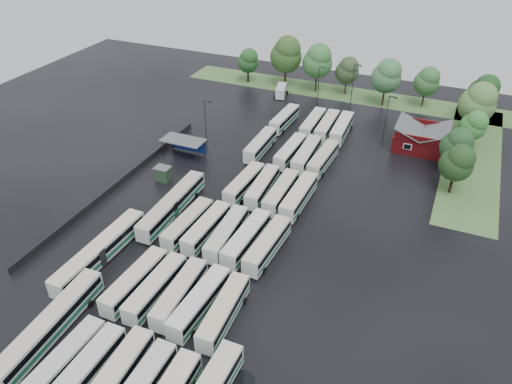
% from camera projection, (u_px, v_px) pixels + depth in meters
% --- Properties ---
extents(ground, '(160.00, 160.00, 0.00)m').
position_uv_depth(ground, '(212.00, 244.00, 73.82)').
color(ground, black).
rests_on(ground, ground).
extents(brick_building, '(10.07, 8.60, 5.39)m').
position_uv_depth(brick_building, '(421.00, 140.00, 97.72)').
color(brick_building, maroon).
rests_on(brick_building, ground).
extents(wash_shed, '(8.20, 4.20, 3.58)m').
position_uv_depth(wash_shed, '(184.00, 142.00, 94.82)').
color(wash_shed, '#2D2D30').
rests_on(wash_shed, ground).
extents(utility_hut, '(2.70, 2.20, 2.62)m').
position_uv_depth(utility_hut, '(163.00, 174.00, 88.16)').
color(utility_hut, '#223B24').
rests_on(utility_hut, ground).
extents(grass_strip_north, '(80.00, 10.00, 0.01)m').
position_uv_depth(grass_strip_north, '(341.00, 93.00, 122.97)').
color(grass_strip_north, '#446C33').
rests_on(grass_strip_north, ground).
extents(grass_strip_east, '(10.00, 50.00, 0.01)m').
position_uv_depth(grass_strip_east, '(473.00, 158.00, 95.44)').
color(grass_strip_east, '#446C33').
rests_on(grass_strip_east, ground).
extents(west_fence, '(0.10, 50.00, 1.20)m').
position_uv_depth(west_fence, '(120.00, 183.00, 87.01)').
color(west_fence, '#2D2D30').
rests_on(west_fence, ground).
extents(bus_r0c0, '(2.65, 11.25, 3.12)m').
position_uv_depth(bus_r0c0, '(65.00, 361.00, 54.24)').
color(bus_r0c0, silver).
rests_on(bus_r0c0, ground).
extents(bus_r0c1, '(2.47, 11.50, 3.20)m').
position_uv_depth(bus_r0c1, '(85.00, 371.00, 53.09)').
color(bus_r0c1, silver).
rests_on(bus_r0c1, ground).
extents(bus_r0c2, '(3.06, 11.92, 3.29)m').
position_uv_depth(bus_r0c2, '(116.00, 378.00, 52.38)').
color(bus_r0c2, silver).
rests_on(bus_r0c2, ground).
extents(bus_r1c0, '(2.92, 11.66, 3.22)m').
position_uv_depth(bus_r1c0, '(135.00, 281.00, 64.61)').
color(bus_r1c0, silver).
rests_on(bus_r1c0, ground).
extents(bus_r1c1, '(2.61, 11.50, 3.19)m').
position_uv_depth(bus_r1c1, '(156.00, 288.00, 63.60)').
color(bus_r1c1, silver).
rests_on(bus_r1c1, ground).
extents(bus_r1c2, '(2.85, 11.38, 3.14)m').
position_uv_depth(bus_r1c2, '(180.00, 294.00, 62.81)').
color(bus_r1c2, silver).
rests_on(bus_r1c2, ground).
extents(bus_r1c3, '(2.99, 11.65, 3.21)m').
position_uv_depth(bus_r1c3, '(200.00, 302.00, 61.52)').
color(bus_r1c3, silver).
rests_on(bus_r1c3, ground).
extents(bus_r1c4, '(2.99, 11.49, 3.17)m').
position_uv_depth(bus_r1c4, '(224.00, 311.00, 60.28)').
color(bus_r1c4, silver).
rests_on(bus_r1c4, ground).
extents(bus_r2c0, '(2.90, 11.36, 3.14)m').
position_uv_depth(bus_r2c0, '(188.00, 224.00, 75.10)').
color(bus_r2c0, silver).
rests_on(bus_r2c0, ground).
extents(bus_r2c1, '(2.70, 11.24, 3.11)m').
position_uv_depth(bus_r2c1, '(207.00, 228.00, 74.30)').
color(bus_r2c1, silver).
rests_on(bus_r2c1, ground).
extents(bus_r2c2, '(2.95, 11.57, 3.19)m').
position_uv_depth(bus_r2c2, '(227.00, 234.00, 73.05)').
color(bus_r2c2, silver).
rests_on(bus_r2c2, ground).
extents(bus_r2c3, '(2.98, 11.92, 3.29)m').
position_uv_depth(bus_r2c3, '(247.00, 238.00, 72.01)').
color(bus_r2c3, silver).
rests_on(bus_r2c3, ground).
extents(bus_r2c4, '(2.99, 11.71, 3.23)m').
position_uv_depth(bus_r2c4, '(267.00, 245.00, 70.81)').
color(bus_r2c4, silver).
rests_on(bus_r2c4, ground).
extents(bus_r3c1, '(2.88, 11.37, 3.14)m').
position_uv_depth(bus_r3c1, '(244.00, 183.00, 84.67)').
color(bus_r3c1, silver).
rests_on(bus_r3c1, ground).
extents(bus_r3c2, '(2.91, 11.29, 3.12)m').
position_uv_depth(bus_r3c2, '(262.00, 187.00, 83.84)').
color(bus_r3c2, silver).
rests_on(bus_r3c2, ground).
extents(bus_r3c3, '(2.48, 11.39, 3.17)m').
position_uv_depth(bus_r3c3, '(281.00, 192.00, 82.38)').
color(bus_r3c3, silver).
rests_on(bus_r3c3, ground).
extents(bus_r3c4, '(2.69, 11.86, 3.29)m').
position_uv_depth(bus_r3c4, '(299.00, 196.00, 81.23)').
color(bus_r3c4, silver).
rests_on(bus_r3c4, ground).
extents(bus_r4c0, '(2.52, 11.42, 3.17)m').
position_uv_depth(bus_r4c0, '(260.00, 145.00, 96.36)').
color(bus_r4c0, silver).
rests_on(bus_r4c0, ground).
extents(bus_r4c2, '(2.73, 11.34, 3.14)m').
position_uv_depth(bus_r4c2, '(290.00, 151.00, 94.21)').
color(bus_r4c2, silver).
rests_on(bus_r4c2, ground).
extents(bus_r4c3, '(2.81, 11.89, 3.29)m').
position_uv_depth(bus_r4c3, '(306.00, 155.00, 92.94)').
color(bus_r4c3, silver).
rests_on(bus_r4c3, ground).
extents(bus_r4c4, '(2.92, 11.43, 3.16)m').
position_uv_depth(bus_r4c4, '(323.00, 159.00, 91.86)').
color(bus_r4c4, silver).
rests_on(bus_r4c4, ground).
extents(bus_r5c0, '(2.84, 11.28, 3.12)m').
position_uv_depth(bus_r5c0, '(284.00, 119.00, 106.34)').
color(bus_r5c0, silver).
rests_on(bus_r5c0, ground).
extents(bus_r5c2, '(2.57, 11.49, 3.19)m').
position_uv_depth(bus_r5c2, '(313.00, 124.00, 104.36)').
color(bus_r5c2, silver).
rests_on(bus_r5c2, ground).
extents(bus_r5c3, '(2.73, 11.59, 3.21)m').
position_uv_depth(bus_r5c3, '(327.00, 126.00, 103.41)').
color(bus_r5c3, silver).
rests_on(bus_r5c3, ground).
extents(bus_r5c4, '(2.92, 11.81, 3.26)m').
position_uv_depth(bus_r5c4, '(342.00, 128.00, 102.40)').
color(bus_r5c4, silver).
rests_on(bus_r5c4, ground).
extents(artic_bus_west_a, '(3.24, 17.44, 3.22)m').
position_uv_depth(artic_bus_west_a, '(50.00, 326.00, 58.34)').
color(artic_bus_west_a, silver).
rests_on(artic_bus_west_a, ground).
extents(artic_bus_west_b, '(2.80, 17.47, 3.23)m').
position_uv_depth(artic_bus_west_b, '(172.00, 205.00, 79.22)').
color(artic_bus_west_b, silver).
rests_on(artic_bus_west_b, ground).
extents(artic_bus_west_c, '(2.84, 17.75, 3.29)m').
position_uv_depth(artic_bus_west_c, '(100.00, 251.00, 69.57)').
color(artic_bus_west_c, silver).
rests_on(artic_bus_west_c, ground).
extents(minibus, '(3.48, 6.13, 2.53)m').
position_uv_depth(minibus, '(281.00, 90.00, 120.70)').
color(minibus, silver).
rests_on(minibus, ground).
extents(tree_north_0, '(5.41, 5.40, 8.95)m').
position_uv_depth(tree_north_0, '(248.00, 60.00, 126.07)').
color(tree_north_0, black).
rests_on(tree_north_0, ground).
extents(tree_north_1, '(7.82, 7.82, 12.94)m').
position_uv_depth(tree_north_1, '(286.00, 54.00, 122.12)').
color(tree_north_1, black).
rests_on(tree_north_1, ground).
extents(tree_north_2, '(7.26, 7.26, 12.03)m').
position_uv_depth(tree_north_2, '(318.00, 61.00, 119.77)').
color(tree_north_2, '#362418').
rests_on(tree_north_2, ground).
extents(tree_north_3, '(5.68, 5.68, 9.40)m').
position_uv_depth(tree_north_3, '(348.00, 70.00, 119.14)').
color(tree_north_3, '#3B261B').
rests_on(tree_north_3, ground).
extents(tree_north_4, '(6.86, 6.86, 11.36)m').
position_uv_depth(tree_north_4, '(387.00, 76.00, 112.46)').
color(tree_north_4, '#33251B').
rests_on(tree_north_4, ground).
extents(tree_north_5, '(5.79, 5.79, 9.60)m').
position_uv_depth(tree_north_5, '(427.00, 81.00, 112.77)').
color(tree_north_5, '#312112').
rests_on(tree_north_5, ground).
extents(tree_north_6, '(6.37, 6.37, 10.55)m').
position_uv_depth(tree_north_6, '(484.00, 91.00, 106.09)').
color(tree_north_6, black).
rests_on(tree_north_6, ground).
extents(tree_east_0, '(5.64, 5.64, 9.35)m').
position_uv_depth(tree_east_0, '(458.00, 162.00, 82.07)').
color(tree_east_0, black).
rests_on(tree_east_0, ground).
extents(tree_east_1, '(5.68, 5.68, 9.41)m').
position_uv_depth(tree_east_1, '(458.00, 145.00, 87.19)').
color(tree_east_1, black).
rests_on(tree_east_1, ground).
extents(tree_east_2, '(5.18, 5.14, 8.51)m').
position_uv_depth(tree_east_2, '(474.00, 125.00, 95.20)').
color(tree_east_2, black).
rests_on(tree_east_2, ground).
extents(tree_east_3, '(7.24, 7.24, 11.99)m').
position_uv_depth(tree_east_3, '(479.00, 102.00, 98.74)').
color(tree_east_3, black).
rests_on(tree_east_3, ground).
extents(tree_east_4, '(4.75, 4.74, 7.85)m').
position_uv_depth(tree_east_4, '(476.00, 102.00, 105.48)').
color(tree_east_4, '#322314').
rests_on(tree_east_4, ground).
extents(lamp_post_ne, '(1.63, 0.32, 10.60)m').
position_uv_depth(lamp_post_ne, '(387.00, 117.00, 96.45)').
color(lamp_post_ne, '#2D2D30').
rests_on(lamp_post_ne, ground).
extents(lamp_post_nw, '(1.63, 0.32, 10.57)m').
position_uv_depth(lamp_post_nw, '(206.00, 122.00, 94.92)').
color(lamp_post_nw, '#2D2D30').
rests_on(lamp_post_nw, ground).
extents(lamp_post_back_w, '(1.46, 0.28, 9.46)m').
position_uv_depth(lamp_post_back_w, '(319.00, 83.00, 113.45)').
color(lamp_post_back_w, '#2D2D30').
rests_on(lamp_post_back_w, ground).
extents(lamp_post_back_e, '(1.69, 0.33, 10.98)m').
position_uv_depth(lamp_post_back_e, '(353.00, 84.00, 110.53)').
color(lamp_post_back_e, '#2D2D30').
rests_on(lamp_post_back_e, ground).
extents(puddle_0, '(4.26, 4.26, 0.01)m').
position_uv_depth(puddle_0, '(144.00, 339.00, 58.96)').
color(puddle_0, black).
rests_on(puddle_0, ground).
extents(puddle_1, '(3.74, 3.74, 0.01)m').
position_uv_depth(puddle_1, '(166.00, 382.00, 54.03)').
color(puddle_1, black).
rests_on(puddle_1, ground).
extents(puddle_2, '(5.31, 5.31, 0.01)m').
position_uv_depth(puddle_2, '(166.00, 224.00, 77.87)').
color(puddle_2, black).
rests_on(puddle_2, ground).
extents(puddle_3, '(3.32, 3.32, 0.01)m').
position_uv_depth(puddle_3, '(218.00, 261.00, 70.57)').
color(puddle_3, black).
rests_on(puddle_3, ground).
extents(puddle_4, '(2.97, 2.97, 0.01)m').
position_uv_depth(puddle_4, '(242.00, 381.00, 54.09)').
color(puddle_4, black).
rests_on(puddle_4, ground).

